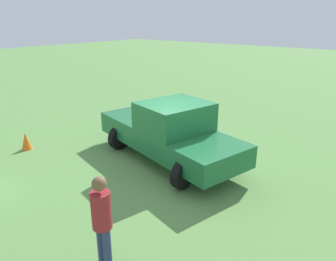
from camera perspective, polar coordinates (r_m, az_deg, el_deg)
The scene contains 4 objects.
ground_plane at distance 9.22m, azimuth 0.97°, elevation -6.06°, with size 80.00×80.00×0.00m, color #5B8C47.
pickup_truck at distance 9.12m, azimuth 0.49°, elevation -0.08°, with size 3.00×5.25×1.79m.
person_visitor at distance 5.32m, azimuth -11.80°, elevation -15.42°, with size 0.38×0.38×1.75m.
traffic_cone at distance 11.11m, azimuth -24.20°, elevation -1.75°, with size 0.32×0.32×0.55m, color orange.
Camera 1 is at (6.59, 5.05, 4.01)m, focal length 33.84 mm.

